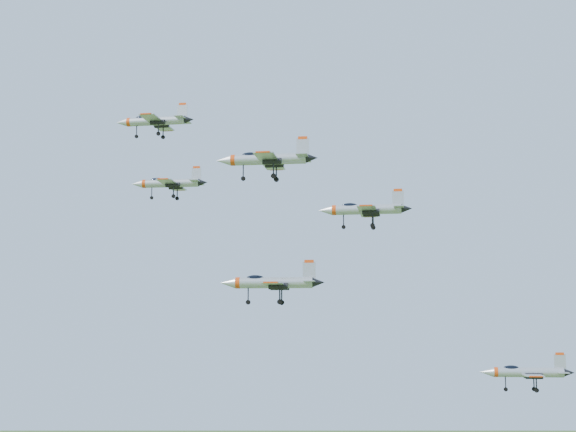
# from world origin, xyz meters

# --- Properties ---
(jet_lead) EXTENTS (12.07, 9.93, 3.23)m
(jet_lead) POSITION_xyz_m (-14.67, 8.34, 156.87)
(jet_lead) COLOR #9BA1A7
(jet_left_high) EXTENTS (10.50, 8.62, 2.81)m
(jet_left_high) POSITION_xyz_m (-9.48, -0.75, 145.72)
(jet_left_high) COLOR #9BA1A7
(jet_right_high) EXTENTS (11.66, 9.56, 3.13)m
(jet_right_high) POSITION_xyz_m (6.34, -16.00, 145.31)
(jet_right_high) COLOR #9BA1A7
(jet_left_low) EXTENTS (12.76, 10.48, 3.42)m
(jet_left_low) POSITION_xyz_m (16.41, 4.64, 142.41)
(jet_left_low) COLOR #9BA1A7
(jet_right_low) EXTENTS (11.53, 9.51, 3.08)m
(jet_right_low) POSITION_xyz_m (7.17, -16.96, 131.33)
(jet_right_low) COLOR #9BA1A7
(jet_trail) EXTENTS (10.91, 8.96, 2.93)m
(jet_trail) POSITION_xyz_m (35.68, -3.86, 121.23)
(jet_trail) COLOR #9BA1A7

